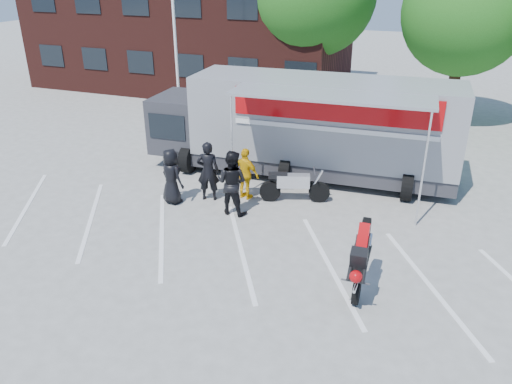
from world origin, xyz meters
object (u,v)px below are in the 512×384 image
Objects in this scene: spectator_leather_a at (171,176)px; spectator_leather_c at (232,182)px; tree_mid at (465,13)px; stunt_bike_rider at (359,287)px; spectator_leather_b at (208,171)px; transporter_truck at (307,175)px; parked_motorcycle at (294,201)px; flagpole at (179,11)px; spectator_hivis at (246,174)px.

spectator_leather_c is (2.04, -0.00, 0.11)m from spectator_leather_a.
tree_mid is 4.36× the size of spectator_leather_a.
tree_mid reaches higher than spectator_leather_c.
spectator_leather_b is at bearing 147.84° from stunt_bike_rider.
transporter_truck is 4.00m from spectator_leather_b.
spectator_leather_c reaches higher than parked_motorcycle.
spectator_leather_c is (1.07, -0.61, 0.03)m from spectator_leather_b.
spectator_leather_c reaches higher than spectator_leather_b.
tree_mid is at bearing 23.97° from flagpole.
transporter_truck is (-4.51, -8.49, -4.94)m from tree_mid.
flagpole is 4.77× the size of spectator_hivis.
tree_mid is 3.96× the size of stunt_bike_rider.
parked_motorcycle is at bearing 123.12° from stunt_bike_rider.
tree_mid is at bearing 81.79° from stunt_bike_rider.
flagpole is 4.15× the size of spectator_leather_b.
transporter_truck is 6.16× the size of spectator_leather_a.
spectator_hivis is at bearing 138.01° from stunt_bike_rider.
parked_motorcycle is (6.94, -5.74, -5.05)m from flagpole.
transporter_truck is 3.01m from spectator_hivis.
spectator_leather_c is 1.10m from spectator_hivis.
spectator_leather_b reaches higher than spectator_leather_a.
spectator_leather_a is 0.89× the size of spectator_leather_c.
stunt_bike_rider is 5.64m from spectator_hivis.
stunt_bike_rider is 5.06m from spectator_leather_c.
parked_motorcycle is 1.16× the size of stunt_bike_rider.
transporter_truck is at bearing -109.78° from spectator_leather_a.
tree_mid is (11.24, 5.00, -0.11)m from flagpole.
stunt_bike_rider is 6.27m from spectator_leather_b.
tree_mid is 0.71× the size of transporter_truck.
tree_mid is 12.58m from parked_motorcycle.
flagpole reaches higher than transporter_truck.
tree_mid is 14.02m from spectator_leather_b.
spectator_leather_a is 1.14m from spectator_leather_b.
stunt_bike_rider is at bearing 153.18° from spectator_leather_c.
spectator_hivis is at bearing -129.15° from spectator_leather_a.
spectator_hivis reaches higher than stunt_bike_rider.
spectator_leather_b reaches higher than parked_motorcycle.
flagpole is at bearing -72.14° from spectator_leather_b.
parked_motorcycle is (-4.30, -10.74, -4.94)m from tree_mid.
spectator_leather_a is at bearing 156.37° from stunt_bike_rider.
tree_mid is at bearing -112.44° from spectator_leather_c.
spectator_leather_a is at bearing 3.18° from spectator_leather_c.
transporter_truck is (6.73, -3.49, -5.05)m from flagpole.
transporter_truck is 4.82× the size of parked_motorcycle.
tree_mid reaches higher than spectator_leather_b.
transporter_truck is at bearing -13.03° from parked_motorcycle.
tree_mid is at bearing -100.13° from spectator_leather_a.
spectator_leather_a is 2.31m from spectator_hivis.
flagpole is 9.84m from spectator_leather_c.
tree_mid reaches higher than parked_motorcycle.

